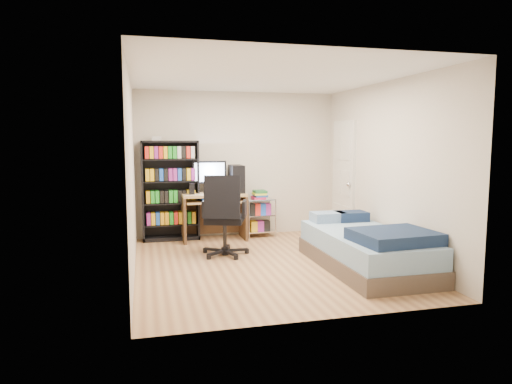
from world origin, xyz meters
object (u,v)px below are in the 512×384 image
object	(u,v)px
computer_desk	(219,197)
bed	(367,248)
media_shelf	(170,189)
office_chair	(224,230)

from	to	relation	value
computer_desk	bed	bearing A→B (deg)	-55.21
media_shelf	bed	bearing A→B (deg)	-45.07
media_shelf	office_chair	size ratio (longest dim) A/B	1.46
computer_desk	office_chair	distance (m)	1.20
media_shelf	computer_desk	xyz separation A→B (m)	(0.80, -0.12, -0.14)
media_shelf	computer_desk	world-z (taller)	media_shelf
media_shelf	office_chair	xyz separation A→B (m)	(0.68, -1.27, -0.48)
computer_desk	office_chair	world-z (taller)	computer_desk
media_shelf	bed	world-z (taller)	media_shelf
bed	office_chair	bearing A→B (deg)	146.73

